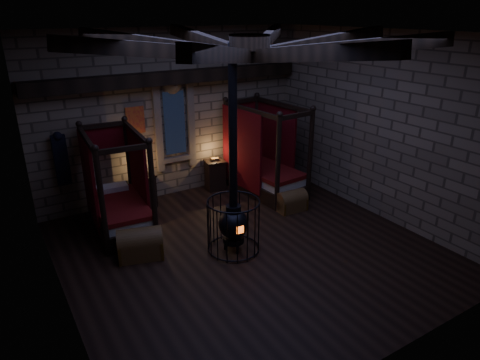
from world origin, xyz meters
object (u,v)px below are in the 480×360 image
bed_left (119,205)px  trunk_right (291,201)px  trunk_left (140,244)px  bed_right (263,170)px  stove (233,221)px

bed_left → trunk_right: bearing=-14.4°
trunk_left → trunk_right: 3.85m
bed_right → stove: size_ratio=0.58×
bed_left → trunk_left: bearing=-87.4°
trunk_right → trunk_left: bearing=-175.4°
bed_left → trunk_left: (-0.05, -1.43, -0.26)m
stove → bed_left: bearing=131.8°
bed_right → trunk_left: 4.24m
bed_left → bed_right: 3.92m
bed_right → stove: bearing=-140.6°
trunk_left → stove: (1.70, -0.73, 0.36)m
bed_left → stove: 2.72m
trunk_left → trunk_right: bearing=18.7°
trunk_left → trunk_right: trunk_left is taller
stove → trunk_right: bearing=26.1°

